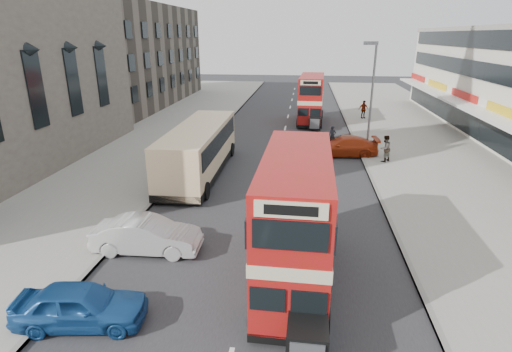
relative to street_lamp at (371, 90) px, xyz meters
The scene contains 18 objects.
ground 19.73m from the street_lamp, 109.92° to the right, with size 160.00×160.00×0.00m, color #28282B.
road_surface 8.33m from the street_lamp, 162.95° to the left, with size 12.00×90.00×0.01m, color #28282B.
pavement_right 7.50m from the street_lamp, 20.06° to the left, with size 12.00×90.00×0.15m, color gray.
pavement_left 19.22m from the street_lamp, behind, with size 12.00×90.00×0.15m, color gray.
kerb_left 13.62m from the street_lamp, behind, with size 0.20×90.00×0.16m, color gray.
kerb_right 5.13m from the street_lamp, 101.90° to the left, with size 0.20×90.00×0.16m, color gray.
brick_terrace 34.86m from the street_lamp, 144.96° to the left, with size 14.00×28.00×12.00m, color #66594C.
street_lamp is the anchor object (origin of this frame).
bus_main 18.21m from the street_lamp, 105.72° to the right, with size 2.43×8.39×4.60m.
bus_second 11.97m from the street_lamp, 110.43° to the left, with size 2.64×8.41×4.58m.
coach 13.20m from the street_lamp, 151.72° to the right, with size 2.99×11.05×2.92m.
car_left_near 23.81m from the street_lamp, 118.93° to the right, with size 1.61×4.01×1.37m, color navy.
car_left_front 19.83m from the street_lamp, 124.50° to the right, with size 1.55×4.45×1.47m, color beige.
car_right_a 4.48m from the street_lamp, 154.98° to the right, with size 2.02×4.96×1.44m, color #A72F10.
car_right_b 4.70m from the street_lamp, 141.32° to the left, with size 1.76×3.83×1.06m, color orange.
pedestrian_near 4.49m from the street_lamp, 68.28° to the right, with size 0.70×0.47×1.89m, color gray.
pedestrian_far 13.82m from the street_lamp, 83.69° to the left, with size 1.10×0.46×1.88m, color gray.
cyclist 4.92m from the street_lamp, 162.56° to the left, with size 0.61×1.61×1.87m.
Camera 1 is at (1.80, -12.09, 8.56)m, focal length 28.06 mm.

